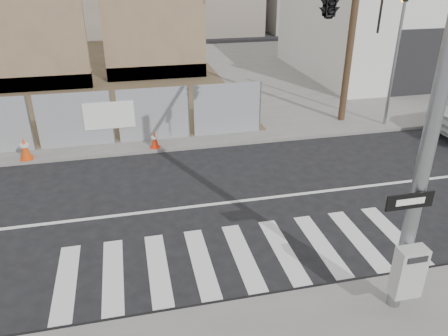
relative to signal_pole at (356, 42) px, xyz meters
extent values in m
plane|color=black|center=(-2.49, 2.05, -4.78)|extent=(100.00, 100.00, 0.00)
cube|color=slate|center=(-2.49, 16.05, -4.72)|extent=(50.00, 20.00, 0.12)
cylinder|color=gray|center=(0.01, -2.75, -1.16)|extent=(0.26, 0.26, 7.00)
cube|color=#B2B2AF|center=(-0.04, -3.03, -3.64)|extent=(0.55, 0.30, 1.05)
cube|color=black|center=(-0.24, -2.91, -2.16)|extent=(0.90, 0.03, 0.30)
cube|color=silver|center=(-0.24, -2.93, -2.16)|extent=(0.55, 0.01, 0.12)
imported|color=black|center=(0.01, -0.75, 0.79)|extent=(0.16, 0.20, 1.00)
cylinder|color=gray|center=(5.51, 6.65, -2.06)|extent=(0.12, 0.12, 5.20)
cube|color=#7A5F49|center=(-9.49, 15.05, -0.66)|extent=(6.00, 0.50, 8.00)
cube|color=#7A5F49|center=(-9.49, 15.45, -4.26)|extent=(6.00, 1.30, 0.80)
cube|color=#7A5F49|center=(-2.99, 16.05, -0.66)|extent=(5.50, 0.50, 8.00)
cube|color=#7A5F49|center=(-2.99, 16.45, -4.26)|extent=(5.50, 1.30, 0.80)
cube|color=silver|center=(11.51, 15.05, -2.26)|extent=(12.00, 10.00, 4.80)
cube|color=black|center=(9.51, 10.03, -3.06)|extent=(3.40, 0.06, 3.20)
cube|color=#DA430B|center=(-8.36, 6.27, -4.64)|extent=(0.44, 0.44, 0.03)
cone|color=#DA430B|center=(-8.36, 6.27, -4.27)|extent=(0.39, 0.39, 0.79)
cylinder|color=silver|center=(-8.36, 6.27, -4.15)|extent=(0.30, 0.30, 0.09)
cube|color=red|center=(-3.98, 6.27, -4.65)|extent=(0.39, 0.39, 0.03)
cone|color=red|center=(-3.98, 6.27, -4.35)|extent=(0.34, 0.34, 0.62)
cylinder|color=silver|center=(-3.98, 6.27, -4.26)|extent=(0.24, 0.24, 0.07)
camera|label=1|loc=(-4.80, -8.50, 1.63)|focal=35.00mm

